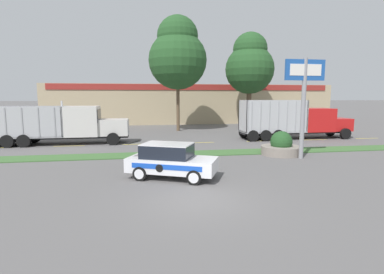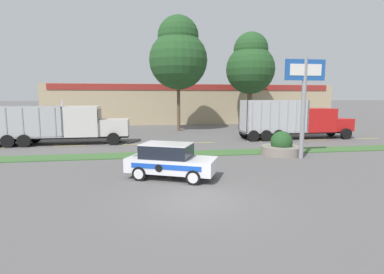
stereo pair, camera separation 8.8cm
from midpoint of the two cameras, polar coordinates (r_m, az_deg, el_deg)
The scene contains 16 objects.
ground_plane at distance 11.73m, azimuth 0.87°, elevation -11.94°, with size 600.00×600.00×0.00m, color #5B5959.
grass_verge at distance 20.62m, azimuth -3.77°, elevation -3.28°, with size 120.00×1.99×0.06m, color #3D6633.
centre_line_3 at distance 26.13m, azimuth -22.44°, elevation -1.58°, with size 2.40×0.14×0.01m, color yellow.
centre_line_4 at distance 25.45m, azimuth -10.51°, elevation -1.35°, with size 2.40×0.14×0.01m, color yellow.
centre_line_5 at distance 25.91m, azimuth 1.51°, elevation -1.07°, with size 2.40×0.14×0.01m, color yellow.
centre_line_6 at distance 27.45m, azimuth 12.65°, elevation -0.76°, with size 2.40×0.14×0.01m, color yellow.
centre_line_7 at distance 29.90m, azimuth 22.28°, elevation -0.47°, with size 2.40×0.14×0.01m, color yellow.
centre_line_8 at distance 33.05m, azimuth 30.28°, elevation -0.22°, with size 2.40×0.14×0.01m, color yellow.
dump_truck_lead at distance 27.00m, azimuth -21.94°, elevation 2.10°, with size 11.04×2.75×3.62m.
dump_truck_mid at distance 30.30m, azimuth 20.34°, elevation 2.71°, with size 10.74×2.63×3.63m.
rally_car at distance 14.64m, azimuth -4.25°, elevation -4.44°, with size 4.63×3.43×1.73m.
store_sign_post at distance 20.19m, azimuth 20.46°, elevation 8.66°, with size 2.61×0.28×6.33m.
stone_planter at distance 21.37m, azimuth 16.50°, elevation -1.77°, with size 2.69×2.69×1.62m.
store_building_backdrop at distance 48.77m, azimuth -0.57°, elevation 6.41°, with size 42.07×12.10×5.73m.
tree_behind_left at distance 39.95m, azimuth 10.88°, elevation 13.37°, with size 6.20×6.20×12.06m.
tree_behind_centre at distance 35.07m, azimuth -2.82°, elevation 15.45°, with size 6.58×6.58×12.97m.
Camera 1 is at (-2.03, -10.86, 3.94)m, focal length 28.00 mm.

